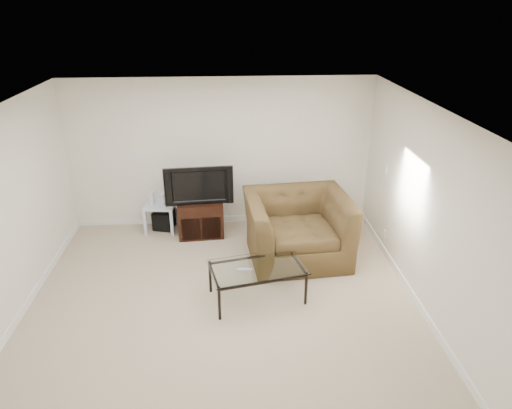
{
  "coord_description": "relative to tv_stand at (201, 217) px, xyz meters",
  "views": [
    {
      "loc": [
        0.12,
        -4.75,
        3.61
      ],
      "look_at": [
        0.5,
        1.2,
        0.9
      ],
      "focal_mm": 32.0,
      "sensor_mm": 36.0,
      "label": 1
    }
  ],
  "objects": [
    {
      "name": "television",
      "position": [
        0.0,
        -0.03,
        0.61
      ],
      "size": [
        1.02,
        0.28,
        0.62
      ],
      "primitive_type": "imported",
      "rotation": [
        0.0,
        0.0,
        0.08
      ],
      "color": "black",
      "rests_on": "tv_stand"
    },
    {
      "name": "plate_back",
      "position": [
        -1.04,
        0.44,
        0.95
      ],
      "size": [
        0.12,
        0.02,
        0.12
      ],
      "primitive_type": "cube",
      "color": "white",
      "rests_on": "wall_back"
    },
    {
      "name": "game_case",
      "position": [
        -0.61,
        0.2,
        0.26
      ],
      "size": [
        0.07,
        0.14,
        0.19
      ],
      "primitive_type": "cube",
      "rotation": [
        0.0,
        0.0,
        -0.13
      ],
      "color": "silver",
      "rests_on": "side_table"
    },
    {
      "name": "plate_right_outlet",
      "position": [
        2.85,
        -0.75,
        -0.0
      ],
      "size": [
        0.02,
        0.08,
        0.12
      ],
      "primitive_type": "cube",
      "color": "white",
      "rests_on": "wall_right"
    },
    {
      "name": "wall_right",
      "position": [
        2.86,
        -2.05,
        0.95
      ],
      "size": [
        0.02,
        5.0,
        2.5
      ],
      "primitive_type": "cube",
      "color": "silver",
      "rests_on": "ground"
    },
    {
      "name": "ceiling",
      "position": [
        0.36,
        -2.05,
        2.2
      ],
      "size": [
        5.0,
        5.0,
        0.0
      ],
      "primitive_type": "plane",
      "color": "white",
      "rests_on": "ground"
    },
    {
      "name": "coffee_table",
      "position": [
        0.81,
        -1.84,
        -0.07
      ],
      "size": [
        1.32,
        0.92,
        0.47
      ],
      "primitive_type": null,
      "rotation": [
        0.0,
        0.0,
        0.21
      ],
      "color": "black",
      "rests_on": "floor"
    },
    {
      "name": "game_console",
      "position": [
        -0.79,
        0.22,
        0.28
      ],
      "size": [
        0.06,
        0.16,
        0.22
      ],
      "primitive_type": "cube",
      "rotation": [
        0.0,
        0.0,
        -0.09
      ],
      "color": "white",
      "rests_on": "side_table"
    },
    {
      "name": "dvd_player",
      "position": [
        0.0,
        -0.04,
        0.2
      ],
      "size": [
        0.45,
        0.33,
        0.06
      ],
      "primitive_type": "cube",
      "rotation": [
        0.0,
        0.0,
        0.08
      ],
      "color": "black",
      "rests_on": "tv_stand"
    },
    {
      "name": "plate_right_switch",
      "position": [
        2.85,
        -0.45,
        0.95
      ],
      "size": [
        0.02,
        0.09,
        0.13
      ],
      "primitive_type": "cube",
      "color": "white",
      "rests_on": "wall_right"
    },
    {
      "name": "side_table",
      "position": [
        -0.67,
        0.23,
        -0.07
      ],
      "size": [
        0.54,
        0.54,
        0.47
      ],
      "primitive_type": null,
      "rotation": [
        0.0,
        0.0,
        -0.11
      ],
      "color": "#C9ECF8",
      "rests_on": "floor"
    },
    {
      "name": "floor",
      "position": [
        0.36,
        -2.05,
        -0.3
      ],
      "size": [
        5.0,
        5.0,
        0.0
      ],
      "primitive_type": "plane",
      "color": "tan",
      "rests_on": "ground"
    },
    {
      "name": "wall_back",
      "position": [
        0.36,
        0.45,
        0.95
      ],
      "size": [
        5.0,
        0.02,
        2.5
      ],
      "primitive_type": "cube",
      "color": "silver",
      "rests_on": "ground"
    },
    {
      "name": "tv_stand",
      "position": [
        0.0,
        0.0,
        0.0
      ],
      "size": [
        0.77,
        0.56,
        0.61
      ],
      "primitive_type": null,
      "rotation": [
        0.0,
        0.0,
        0.08
      ],
      "color": "black",
      "rests_on": "floor"
    },
    {
      "name": "recliner",
      "position": [
        1.49,
        -0.82,
        0.35
      ],
      "size": [
        1.58,
        1.1,
        1.31
      ],
      "primitive_type": "imported",
      "rotation": [
        0.0,
        0.0,
        0.09
      ],
      "color": "#4E3921",
      "rests_on": "floor"
    },
    {
      "name": "remote",
      "position": [
        0.65,
        -1.91,
        0.18
      ],
      "size": [
        0.19,
        0.06,
        0.02
      ],
      "primitive_type": "cube",
      "rotation": [
        0.0,
        0.0,
        -0.06
      ],
      "color": "#B2B2B7",
      "rests_on": "coffee_table"
    },
    {
      "name": "subwoofer",
      "position": [
        -0.64,
        0.25,
        -0.14
      ],
      "size": [
        0.38,
        0.38,
        0.31
      ],
      "primitive_type": "cube",
      "rotation": [
        0.0,
        0.0,
        -0.26
      ],
      "color": "black",
      "rests_on": "floor"
    }
  ]
}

